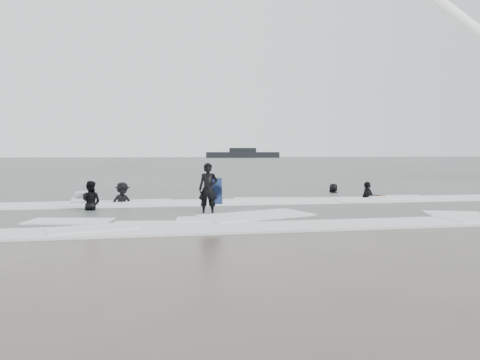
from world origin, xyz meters
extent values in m
plane|color=brown|center=(0.00, 0.00, 0.00)|extent=(320.00, 320.00, 0.00)
plane|color=#47544C|center=(0.00, 80.00, 0.06)|extent=(320.00, 320.00, 0.00)
imported|color=black|center=(-1.57, 2.55, 0.00)|extent=(0.79, 0.62, 1.91)
imported|color=black|center=(-5.92, 4.29, 0.00)|extent=(0.96, 0.81, 1.72)
imported|color=black|center=(-4.92, 6.56, 0.00)|extent=(1.34, 1.13, 1.80)
imported|color=black|center=(6.62, 7.08, 0.00)|extent=(1.20, 1.12, 1.98)
imported|color=black|center=(5.92, 9.80, 0.00)|extent=(0.98, 0.96, 1.71)
cube|color=white|center=(0.00, -0.60, 0.03)|extent=(30.03, 2.32, 0.07)
cube|color=white|center=(0.00, 6.00, 0.04)|extent=(30.00, 2.60, 0.09)
cube|color=black|center=(23.59, 141.95, 1.03)|extent=(24.60, 4.39, 1.93)
cube|color=black|center=(23.59, 141.95, 2.70)|extent=(8.78, 2.64, 1.41)
camera|label=1|loc=(-3.17, -14.17, 2.30)|focal=35.00mm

